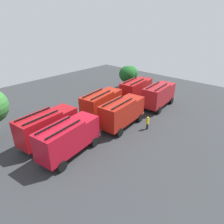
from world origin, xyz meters
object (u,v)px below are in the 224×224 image
at_px(fire_truck_3, 47,126).
at_px(traffic_cone_0, 18,140).
at_px(firefighter_0, 28,126).
at_px(tree_2, 131,73).
at_px(fire_truck_0, 68,137).
at_px(tree_1, 127,74).
at_px(fire_truck_4, 102,103).
at_px(fire_truck_5, 136,89).
at_px(firefighter_1, 148,123).
at_px(fire_truck_1, 122,112).
at_px(fire_truck_2, 159,94).

xyz_separation_m(fire_truck_3, traffic_cone_0, (-2.55, 2.63, -1.80)).
distance_m(firefighter_0, tree_2, 23.56).
relative_size(fire_truck_0, tree_1, 1.53).
relative_size(firefighter_0, tree_1, 0.35).
distance_m(fire_truck_4, firefighter_0, 10.21).
height_order(fire_truck_3, tree_1, tree_1).
distance_m(fire_truck_3, traffic_cone_0, 4.08).
distance_m(fire_truck_0, fire_truck_4, 9.58).
bearing_deg(firefighter_0, tree_2, -8.34).
height_order(fire_truck_5, firefighter_1, fire_truck_5).
relative_size(fire_truck_3, firefighter_0, 4.35).
bearing_deg(tree_1, tree_2, 20.08).
distance_m(fire_truck_1, tree_1, 14.84).
relative_size(firefighter_0, tree_2, 0.38).
xyz_separation_m(fire_truck_0, firefighter_0, (-0.83, 7.33, -1.20)).
distance_m(fire_truck_0, tree_1, 22.09).
distance_m(fire_truck_2, fire_truck_3, 17.87).
xyz_separation_m(fire_truck_4, traffic_cone_0, (-11.44, 2.36, -1.80)).
bearing_deg(firefighter_0, traffic_cone_0, -164.78).
bearing_deg(fire_truck_0, fire_truck_1, -9.44).
bearing_deg(tree_1, fire_truck_4, -158.37).
bearing_deg(fire_truck_2, firefighter_1, -164.91).
bearing_deg(tree_2, firefighter_1, -135.32).
distance_m(firefighter_1, tree_1, 15.73).
bearing_deg(fire_truck_4, tree_1, 12.59).
bearing_deg(fire_truck_0, firefighter_1, -25.46).
bearing_deg(fire_truck_3, firefighter_0, 93.93).
bearing_deg(fire_truck_3, tree_2, 7.57).
bearing_deg(tree_2, fire_truck_1, -146.16).
bearing_deg(fire_truck_3, fire_truck_1, -30.69).
bearing_deg(fire_truck_3, fire_truck_4, -4.75).
height_order(fire_truck_4, fire_truck_5, same).
distance_m(fire_truck_1, fire_truck_4, 4.12).
bearing_deg(fire_truck_5, tree_1, 47.98).
height_order(firefighter_1, tree_1, tree_1).
distance_m(fire_truck_1, fire_truck_5, 9.59).
xyz_separation_m(fire_truck_0, fire_truck_2, (17.25, -0.35, 0.00)).
height_order(fire_truck_5, traffic_cone_0, fire_truck_5).
height_order(fire_truck_1, traffic_cone_0, fire_truck_1).
distance_m(fire_truck_1, firefighter_1, 3.54).
relative_size(fire_truck_0, fire_truck_3, 1.01).
distance_m(fire_truck_1, fire_truck_2, 8.88).
relative_size(fire_truck_1, firefighter_0, 4.33).
bearing_deg(fire_truck_5, firefighter_1, -141.87).
distance_m(fire_truck_2, tree_2, 11.10).
height_order(firefighter_0, traffic_cone_0, firefighter_0).
height_order(tree_1, tree_2, tree_1).
bearing_deg(fire_truck_0, traffic_cone_0, 104.90).
relative_size(fire_truck_1, tree_1, 1.51).
height_order(fire_truck_0, fire_truck_5, same).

